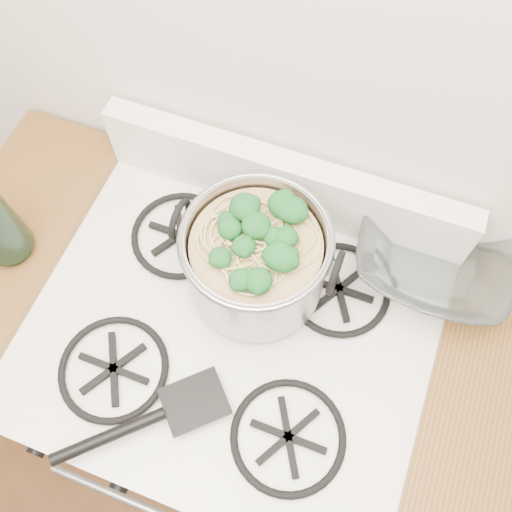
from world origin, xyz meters
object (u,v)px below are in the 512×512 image
object	(u,v)px
spatula	(194,400)
gas_range	(237,389)
glass_bowl	(435,255)
stock_pot	(256,260)

from	to	relation	value
spatula	gas_range	bearing A→B (deg)	134.52
spatula	glass_bowl	xyz separation A→B (m)	(0.33, 0.43, 0.00)
gas_range	glass_bowl	bearing A→B (deg)	40.51
spatula	glass_bowl	distance (m)	0.54
spatula	glass_bowl	size ratio (longest dim) A/B	2.47
stock_pot	glass_bowl	distance (m)	0.36
gas_range	glass_bowl	world-z (taller)	glass_bowl
glass_bowl	spatula	bearing A→B (deg)	-127.61
spatula	glass_bowl	bearing A→B (deg)	98.58
stock_pot	glass_bowl	world-z (taller)	stock_pot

